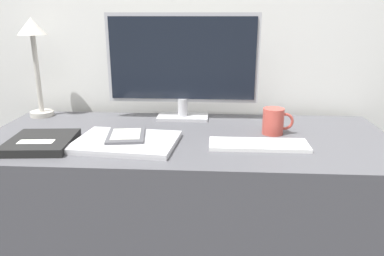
# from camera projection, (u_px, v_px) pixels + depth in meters

# --- Properties ---
(desk) EXTENTS (1.43, 0.61, 0.71)m
(desk) POSITION_uv_depth(u_px,v_px,m) (187.00, 224.00, 1.42)
(desk) COLOR #4C4C51
(desk) RESTS_ON ground_plane
(monitor) EXTENTS (0.60, 0.11, 0.42)m
(monitor) POSITION_uv_depth(u_px,v_px,m) (182.00, 63.00, 1.48)
(monitor) COLOR #B7B7BC
(monitor) RESTS_ON desk
(keyboard) EXTENTS (0.32, 0.11, 0.01)m
(keyboard) POSITION_uv_depth(u_px,v_px,m) (259.00, 144.00, 1.21)
(keyboard) COLOR silver
(keyboard) RESTS_ON desk
(laptop) EXTENTS (0.35, 0.27, 0.02)m
(laptop) POSITION_uv_depth(u_px,v_px,m) (126.00, 142.00, 1.23)
(laptop) COLOR #BCBCC1
(laptop) RESTS_ON desk
(ereader) EXTENTS (0.14, 0.18, 0.01)m
(ereader) POSITION_uv_depth(u_px,v_px,m) (126.00, 135.00, 1.25)
(ereader) COLOR #4C4C51
(ereader) RESTS_ON laptop
(desk_lamp) EXTENTS (0.12, 0.12, 0.40)m
(desk_lamp) POSITION_uv_depth(u_px,v_px,m) (34.00, 45.00, 1.49)
(desk_lamp) COLOR #BCB7AD
(desk_lamp) RESTS_ON desk
(notebook) EXTENTS (0.22, 0.24, 0.03)m
(notebook) POSITION_uv_depth(u_px,v_px,m) (41.00, 142.00, 1.21)
(notebook) COLOR black
(notebook) RESTS_ON desk
(coffee_mug) EXTENTS (0.11, 0.07, 0.09)m
(coffee_mug) POSITION_uv_depth(u_px,v_px,m) (274.00, 121.00, 1.33)
(coffee_mug) COLOR #B7473D
(coffee_mug) RESTS_ON desk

